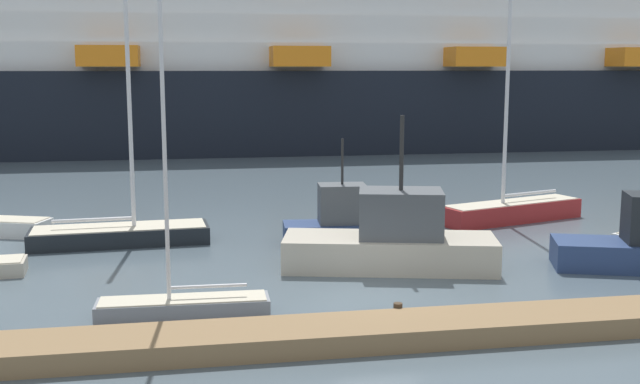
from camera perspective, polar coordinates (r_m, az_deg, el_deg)
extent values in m
plane|color=#4C5B66|center=(23.31, 4.14, -7.97)|extent=(600.00, 600.00, 0.00)
cube|color=olive|center=(20.12, 6.55, -10.03)|extent=(27.75, 1.89, 0.54)
cylinder|color=#423323|center=(21.04, 5.74, -8.98)|extent=(0.24, 0.24, 0.65)
cube|color=black|center=(31.38, -14.48, -3.12)|extent=(6.94, 2.44, 0.66)
cube|color=beige|center=(31.31, -14.50, -2.49)|extent=(6.65, 2.27, 0.04)
cylinder|color=silver|center=(30.70, -13.86, 6.77)|extent=(0.16, 0.16, 10.09)
cylinder|color=silver|center=(31.28, -16.34, -1.97)|extent=(3.07, 0.33, 0.13)
cube|color=maroon|center=(35.83, 13.93, -1.43)|extent=(7.09, 3.64, 0.85)
cube|color=beige|center=(35.75, 13.96, -0.73)|extent=(6.78, 3.43, 0.04)
cylinder|color=silver|center=(34.87, 13.66, 9.05)|extent=(0.17, 0.17, 12.16)
cylinder|color=silver|center=(36.37, 15.16, -0.08)|extent=(3.01, 1.10, 0.13)
cube|color=gray|center=(22.13, -10.00, -8.39)|extent=(4.80, 1.23, 0.48)
cube|color=beige|center=(22.06, -10.02, -7.74)|extent=(4.60, 1.14, 0.04)
cylinder|color=silver|center=(21.22, -11.39, 3.63)|extent=(0.11, 0.11, 8.80)
cylinder|color=silver|center=(21.95, -8.23, -6.87)|extent=(2.15, 0.15, 0.09)
cube|color=#BCB29E|center=(26.82, 5.12, -4.45)|extent=(7.61, 4.12, 1.12)
cube|color=#4C5156|center=(26.54, 5.95, -1.59)|extent=(3.18, 2.50, 1.62)
cylinder|color=#262626|center=(26.23, 6.02, 2.87)|extent=(0.14, 0.14, 2.53)
cube|color=navy|center=(30.66, 2.10, -2.99)|extent=(5.21, 2.05, 0.79)
cube|color=#4C5156|center=(30.41, 1.64, -0.86)|extent=(1.92, 1.40, 1.53)
cylinder|color=#262626|center=(30.16, 1.65, 2.25)|extent=(0.10, 0.10, 1.79)
cube|color=black|center=(67.17, -8.48, 6.05)|extent=(118.87, 17.29, 6.53)
cube|color=white|center=(67.07, -8.57, 9.75)|extent=(109.36, 15.24, 2.14)
cube|color=white|center=(67.13, -8.61, 11.58)|extent=(102.80, 14.33, 2.14)
cube|color=white|center=(67.25, -8.66, 13.40)|extent=(96.24, 13.41, 2.14)
cube|color=orange|center=(58.66, -15.25, 9.62)|extent=(4.29, 3.35, 1.50)
cube|color=orange|center=(59.01, -1.54, 9.93)|extent=(4.29, 3.35, 1.50)
cube|color=orange|center=(62.52, 11.33, 9.72)|extent=(4.29, 3.35, 1.50)
cube|color=orange|center=(68.69, 22.32, 9.16)|extent=(4.29, 3.35, 1.50)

